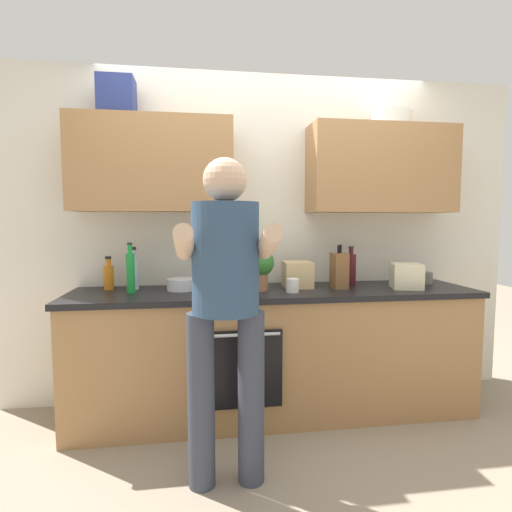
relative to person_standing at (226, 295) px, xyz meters
name	(u,v)px	position (x,y,z in m)	size (l,w,h in m)	color
ground_plane	(275,412)	(0.40, 0.74, -1.01)	(12.00, 12.00, 0.00)	gray
back_wall_unit	(268,207)	(0.40, 1.02, 0.48)	(4.00, 0.38, 2.50)	silver
counter	(275,352)	(0.40, 0.74, -0.56)	(2.84, 0.67, 0.90)	#A37547
person_standing	(226,295)	(0.00, 0.00, 0.00)	(0.49, 0.45, 1.70)	#383D4C
bottle_soda	(131,271)	(-0.59, 0.75, 0.04)	(0.06, 0.06, 0.34)	#198C33
bottle_soy	(221,274)	(0.02, 0.71, 0.02)	(0.06, 0.06, 0.30)	black
bottle_water	(133,272)	(-0.60, 0.91, 0.02)	(0.08, 0.08, 0.30)	silver
bottle_wine	(351,269)	(1.01, 0.89, 0.02)	(0.08, 0.08, 0.29)	#471419
bottle_juice	(109,276)	(-0.77, 0.92, -0.01)	(0.07, 0.07, 0.24)	orange
cup_stoneware	(427,278)	(1.61, 0.84, -0.06)	(0.09, 0.09, 0.09)	slate
cup_coffee	(293,285)	(0.50, 0.63, -0.06)	(0.09, 0.09, 0.09)	white
mixing_bowl	(182,284)	(-0.25, 0.83, -0.07)	(0.21, 0.21, 0.08)	silver
knife_block	(339,271)	(0.87, 0.74, 0.02)	(0.10, 0.14, 0.31)	brown
potted_herb	(260,266)	(0.29, 0.73, 0.07)	(0.20, 0.20, 0.30)	#9E6647
grocery_bag_rice	(406,276)	(1.34, 0.66, -0.02)	(0.20, 0.19, 0.18)	beige
grocery_bag_bread	(297,274)	(0.58, 0.83, -0.01)	(0.20, 0.22, 0.19)	tan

